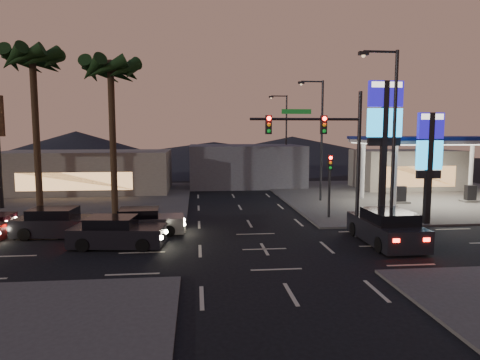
{
  "coord_description": "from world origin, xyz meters",
  "views": [
    {
      "loc": [
        -3.34,
        -20.55,
        5.8
      ],
      "look_at": [
        -0.78,
        4.37,
        3.0
      ],
      "focal_mm": 32.0,
      "sensor_mm": 36.0,
      "label": 1
    }
  ],
  "objects": [
    {
      "name": "corner_lot_nw",
      "position": [
        -16.0,
        16.0,
        0.06
      ],
      "size": [
        24.0,
        24.0,
        0.12
      ],
      "primitive_type": "cube",
      "color": "#47443F",
      "rests_on": "ground"
    },
    {
      "name": "hill_right",
      "position": [
        15.0,
        60.0,
        2.5
      ],
      "size": [
        50.0,
        50.0,
        5.0
      ],
      "primitive_type": "cone",
      "color": "black",
      "rests_on": "ground"
    },
    {
      "name": "convenience_store",
      "position": [
        18.0,
        21.0,
        2.0
      ],
      "size": [
        10.0,
        6.0,
        4.0
      ],
      "primitive_type": "cube",
      "color": "#726B5B",
      "rests_on": "ground"
    },
    {
      "name": "streetlight_near",
      "position": [
        6.79,
        1.0,
        5.72
      ],
      "size": [
        2.14,
        0.25,
        10.0
      ],
      "color": "black",
      "rests_on": "ground"
    },
    {
      "name": "pedestal_signal",
      "position": [
        5.5,
        6.98,
        2.92
      ],
      "size": [
        0.32,
        0.39,
        4.3
      ],
      "color": "black",
      "rests_on": "ground"
    },
    {
      "name": "car_lane_b_front",
      "position": [
        -6.39,
        3.9,
        0.69
      ],
      "size": [
        4.63,
        2.1,
        1.48
      ],
      "color": "#59595C",
      "rests_on": "ground"
    },
    {
      "name": "pylon_sign_tall",
      "position": [
        8.5,
        5.5,
        6.39
      ],
      "size": [
        2.2,
        0.35,
        9.0
      ],
      "color": "black",
      "rests_on": "ground"
    },
    {
      "name": "corner_lot_ne",
      "position": [
        16.0,
        16.0,
        0.06
      ],
      "size": [
        24.0,
        24.0,
        0.12
      ],
      "primitive_type": "cube",
      "color": "#47443F",
      "rests_on": "ground"
    },
    {
      "name": "gas_station",
      "position": [
        16.0,
        12.0,
        5.08
      ],
      "size": [
        12.2,
        8.2,
        5.47
      ],
      "color": "silver",
      "rests_on": "ground"
    },
    {
      "name": "streetlight_far",
      "position": [
        6.79,
        28.0,
        5.72
      ],
      "size": [
        2.14,
        0.25,
        10.0
      ],
      "color": "black",
      "rests_on": "ground"
    },
    {
      "name": "building_far_mid",
      "position": [
        2.0,
        26.0,
        2.2
      ],
      "size": [
        12.0,
        9.0,
        4.4
      ],
      "primitive_type": "cube",
      "color": "#4C4C51",
      "rests_on": "ground"
    },
    {
      "name": "suv_station",
      "position": [
        6.5,
        0.4,
        0.84
      ],
      "size": [
        2.37,
        5.42,
        1.8
      ],
      "color": "black",
      "rests_on": "ground"
    },
    {
      "name": "hill_left",
      "position": [
        -25.0,
        60.0,
        3.0
      ],
      "size": [
        40.0,
        40.0,
        6.0
      ],
      "primitive_type": "cone",
      "color": "black",
      "rests_on": "ground"
    },
    {
      "name": "building_far_west",
      "position": [
        -14.0,
        22.0,
        2.0
      ],
      "size": [
        16.0,
        8.0,
        4.0
      ],
      "primitive_type": "cube",
      "color": "#726B5B",
      "rests_on": "ground"
    },
    {
      "name": "palm_b",
      "position": [
        -14.0,
        9.5,
        9.97
      ],
      "size": [
        4.41,
        4.41,
        11.46
      ],
      "color": "black",
      "rests_on": "ground"
    },
    {
      "name": "car_lane_b_mid",
      "position": [
        -11.05,
        3.81,
        0.74
      ],
      "size": [
        5.02,
        2.36,
        1.6
      ],
      "color": "black",
      "rests_on": "ground"
    },
    {
      "name": "traffic_signal_mast",
      "position": [
        3.76,
        1.99,
        5.23
      ],
      "size": [
        6.1,
        0.39,
        8.0
      ],
      "color": "black",
      "rests_on": "ground"
    },
    {
      "name": "streetlight_mid",
      "position": [
        6.79,
        14.0,
        5.72
      ],
      "size": [
        2.14,
        0.25,
        10.0
      ],
      "color": "black",
      "rests_on": "ground"
    },
    {
      "name": "pylon_sign_short",
      "position": [
        11.0,
        4.5,
        4.66
      ],
      "size": [
        1.6,
        0.35,
        7.0
      ],
      "color": "black",
      "rests_on": "ground"
    },
    {
      "name": "hill_center",
      "position": [
        0.0,
        60.0,
        2.0
      ],
      "size": [
        60.0,
        60.0,
        4.0
      ],
      "primitive_type": "cone",
      "color": "black",
      "rests_on": "ground"
    },
    {
      "name": "palm_a",
      "position": [
        -9.0,
        9.5,
        9.43
      ],
      "size": [
        4.41,
        4.41,
        10.86
      ],
      "color": "black",
      "rests_on": "ground"
    },
    {
      "name": "car_lane_a_front",
      "position": [
        -7.41,
        1.2,
        0.72
      ],
      "size": [
        4.93,
        2.49,
        1.55
      ],
      "color": "black",
      "rests_on": "ground"
    },
    {
      "name": "ground",
      "position": [
        0.0,
        0.0,
        0.0
      ],
      "size": [
        140.0,
        140.0,
        0.0
      ],
      "primitive_type": "plane",
      "color": "black",
      "rests_on": "ground"
    }
  ]
}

